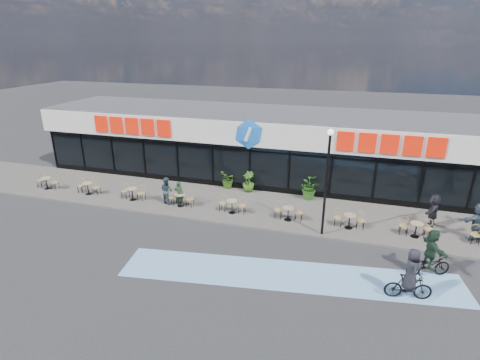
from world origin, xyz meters
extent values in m
plane|color=#28282B|center=(0.00, 0.00, 0.00)|extent=(120.00, 120.00, 0.00)
cube|color=#5C5852|center=(0.00, 4.50, 0.05)|extent=(44.00, 5.00, 0.10)
cube|color=#71A6D5|center=(4.00, -1.50, 0.01)|extent=(14.17, 4.13, 0.01)
cube|color=black|center=(0.00, 10.00, 1.50)|extent=(30.00, 6.00, 3.00)
cube|color=silver|center=(0.00, 9.85, 3.75)|extent=(30.60, 6.30, 1.50)
cube|color=#47474C|center=(0.00, 10.00, 4.55)|extent=(30.60, 6.30, 0.10)
cube|color=#0E249C|center=(0.00, 6.96, 3.05)|extent=(30.60, 0.08, 0.18)
cube|color=black|center=(0.00, 6.97, 2.65)|extent=(30.00, 0.06, 0.08)
cube|color=black|center=(0.00, 6.98, 0.20)|extent=(30.00, 0.10, 0.40)
cube|color=red|center=(-8.00, 6.70, 3.80)|extent=(5.63, 0.18, 1.10)
cube|color=red|center=(8.00, 6.70, 3.80)|extent=(5.63, 0.18, 1.10)
ellipsoid|color=blue|center=(0.00, 6.70, 3.80)|extent=(1.90, 0.24, 1.90)
cylinder|color=black|center=(-15.00, 6.97, 1.50)|extent=(0.10, 0.10, 3.00)
cylinder|color=black|center=(-12.50, 6.97, 1.50)|extent=(0.10, 0.10, 3.00)
cylinder|color=black|center=(-10.00, 6.97, 1.50)|extent=(0.10, 0.10, 3.00)
cylinder|color=black|center=(-7.50, 6.97, 1.50)|extent=(0.10, 0.10, 3.00)
cylinder|color=black|center=(-5.00, 6.97, 1.50)|extent=(0.10, 0.10, 3.00)
cylinder|color=black|center=(-2.50, 6.97, 1.50)|extent=(0.10, 0.10, 3.00)
cylinder|color=black|center=(0.00, 6.97, 1.50)|extent=(0.10, 0.10, 3.00)
cylinder|color=black|center=(2.50, 6.97, 1.50)|extent=(0.10, 0.10, 3.00)
cylinder|color=black|center=(5.00, 6.97, 1.50)|extent=(0.10, 0.10, 3.00)
cylinder|color=black|center=(7.50, 6.97, 1.50)|extent=(0.10, 0.10, 3.00)
cylinder|color=black|center=(10.00, 6.97, 1.50)|extent=(0.10, 0.10, 3.00)
cylinder|color=black|center=(12.50, 6.97, 1.50)|extent=(0.10, 0.10, 3.00)
cylinder|color=black|center=(5.02, 2.30, 2.63)|extent=(0.12, 0.12, 5.06)
sphere|color=#FFF2CC|center=(5.02, 2.30, 5.26)|extent=(0.28, 0.28, 0.28)
cylinder|color=tan|center=(-12.56, 3.32, 0.82)|extent=(0.60, 0.60, 0.04)
cylinder|color=black|center=(-12.56, 3.32, 0.47)|extent=(0.06, 0.06, 0.70)
cylinder|color=black|center=(-12.56, 3.32, 0.11)|extent=(0.40, 0.40, 0.02)
cylinder|color=tan|center=(-9.42, 3.32, 0.82)|extent=(0.60, 0.60, 0.04)
cylinder|color=black|center=(-9.42, 3.32, 0.47)|extent=(0.06, 0.06, 0.70)
cylinder|color=black|center=(-9.42, 3.32, 0.11)|extent=(0.40, 0.40, 0.02)
cylinder|color=tan|center=(-6.28, 3.32, 0.82)|extent=(0.60, 0.60, 0.04)
cylinder|color=black|center=(-6.28, 3.32, 0.47)|extent=(0.06, 0.06, 0.70)
cylinder|color=black|center=(-6.28, 3.32, 0.11)|extent=(0.40, 0.40, 0.02)
cylinder|color=tan|center=(-3.14, 3.32, 0.82)|extent=(0.60, 0.60, 0.04)
cylinder|color=black|center=(-3.14, 3.32, 0.47)|extent=(0.06, 0.06, 0.70)
cylinder|color=black|center=(-3.14, 3.32, 0.11)|extent=(0.40, 0.40, 0.02)
cylinder|color=tan|center=(0.00, 3.32, 0.82)|extent=(0.60, 0.60, 0.04)
cylinder|color=black|center=(0.00, 3.32, 0.47)|extent=(0.06, 0.06, 0.70)
cylinder|color=black|center=(0.00, 3.32, 0.11)|extent=(0.40, 0.40, 0.02)
cylinder|color=tan|center=(3.14, 3.32, 0.82)|extent=(0.60, 0.60, 0.04)
cylinder|color=black|center=(3.14, 3.32, 0.47)|extent=(0.06, 0.06, 0.70)
cylinder|color=black|center=(3.14, 3.32, 0.11)|extent=(0.40, 0.40, 0.02)
cylinder|color=tan|center=(6.28, 3.32, 0.82)|extent=(0.60, 0.60, 0.04)
cylinder|color=black|center=(6.28, 3.32, 0.47)|extent=(0.06, 0.06, 0.70)
cylinder|color=black|center=(6.28, 3.32, 0.11)|extent=(0.40, 0.40, 0.02)
cylinder|color=tan|center=(9.41, 3.32, 0.82)|extent=(0.60, 0.60, 0.04)
cylinder|color=black|center=(9.41, 3.32, 0.47)|extent=(0.06, 0.06, 0.70)
cylinder|color=black|center=(9.41, 3.32, 0.11)|extent=(0.40, 0.40, 0.02)
imported|color=#315618|center=(-1.38, 6.74, 0.67)|extent=(1.07, 1.18, 1.15)
imported|color=#305719|center=(0.03, 6.62, 0.76)|extent=(0.97, 0.97, 1.32)
imported|color=#2B5D1A|center=(3.78, 6.53, 0.77)|extent=(1.59, 1.59, 1.34)
imported|color=#1D3420|center=(-3.22, 3.39, 0.84)|extent=(0.56, 0.38, 1.49)
imported|color=#2E3E48|center=(-4.05, 3.48, 0.90)|extent=(0.96, 0.87, 1.61)
imported|color=black|center=(10.33, 4.73, 0.99)|extent=(1.05, 1.74, 1.79)
imported|color=#344450|center=(12.12, 3.91, 1.04)|extent=(1.78, 1.35, 1.87)
imported|color=black|center=(8.52, -1.68, 0.52)|extent=(1.79, 0.75, 1.04)
imported|color=black|center=(8.52, -1.68, 1.28)|extent=(0.64, 0.88, 1.66)
imported|color=black|center=(9.47, 0.13, 0.49)|extent=(1.98, 1.32, 0.98)
imported|color=#1D3424|center=(9.47, 0.13, 1.28)|extent=(1.05, 1.62, 1.67)
camera|label=1|loc=(5.82, -14.64, 9.18)|focal=28.00mm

